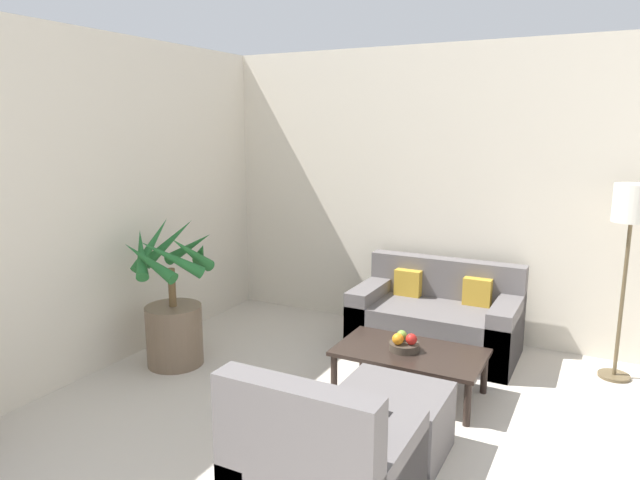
% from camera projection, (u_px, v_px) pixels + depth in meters
% --- Properties ---
extents(wall_back, '(7.98, 0.06, 2.70)m').
position_uv_depth(wall_back, '(556.00, 200.00, 4.89)').
color(wall_back, beige).
rests_on(wall_back, ground_plane).
extents(potted_palm, '(0.77, 0.77, 1.24)m').
position_uv_depth(potted_palm, '(173.00, 312.00, 4.73)').
color(potted_palm, brown).
rests_on(potted_palm, ground_plane).
extents(sofa_loveseat, '(1.41, 0.79, 0.79)m').
position_uv_depth(sofa_loveseat, '(436.00, 321.00, 5.04)').
color(sofa_loveseat, '#605B5B').
rests_on(sofa_loveseat, ground_plane).
extents(floor_lamp, '(0.28, 0.28, 1.55)m').
position_uv_depth(floor_lamp, '(631.00, 218.00, 4.30)').
color(floor_lamp, brown).
rests_on(floor_lamp, ground_plane).
extents(coffee_table, '(1.08, 0.63, 0.34)m').
position_uv_depth(coffee_table, '(410.00, 355.00, 4.22)').
color(coffee_table, black).
rests_on(coffee_table, ground_plane).
extents(fruit_bowl, '(0.22, 0.22, 0.06)m').
position_uv_depth(fruit_bowl, '(404.00, 347.00, 4.21)').
color(fruit_bowl, '#42382D').
rests_on(fruit_bowl, coffee_table).
extents(apple_red, '(0.08, 0.08, 0.08)m').
position_uv_depth(apple_red, '(411.00, 339.00, 4.17)').
color(apple_red, red).
rests_on(apple_red, fruit_bowl).
extents(apple_green, '(0.08, 0.08, 0.08)m').
position_uv_depth(apple_green, '(402.00, 335.00, 4.25)').
color(apple_green, olive).
rests_on(apple_green, fruit_bowl).
extents(orange_fruit, '(0.08, 0.08, 0.08)m').
position_uv_depth(orange_fruit, '(398.00, 339.00, 4.17)').
color(orange_fruit, orange).
rests_on(orange_fruit, fruit_bowl).
extents(armchair, '(0.80, 0.79, 0.88)m').
position_uv_depth(armchair, '(324.00, 474.00, 2.83)').
color(armchair, '#605B5B').
rests_on(armchair, ground_plane).
extents(ottoman, '(0.64, 0.54, 0.42)m').
position_uv_depth(ottoman, '(393.00, 421.00, 3.48)').
color(ottoman, '#605B5B').
rests_on(ottoman, ground_plane).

